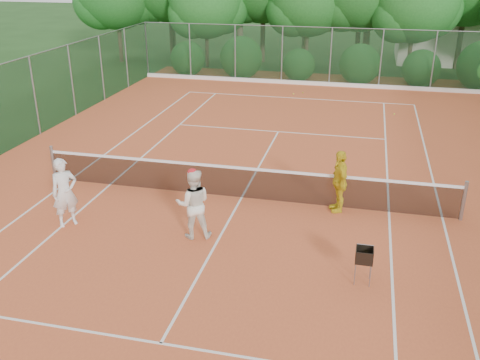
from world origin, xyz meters
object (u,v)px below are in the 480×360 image
(player_white, at_px, (65,192))
(player_center_grp, at_px, (193,204))
(player_yellow, at_px, (339,181))
(ball_hopper, at_px, (364,256))

(player_white, xyz_separation_m, player_center_grp, (3.37, 0.14, -0.01))
(player_center_grp, bearing_deg, player_yellow, 34.37)
(player_center_grp, relative_size, player_yellow, 1.04)
(player_white, height_order, ball_hopper, player_white)
(player_white, xyz_separation_m, player_yellow, (6.72, 2.43, -0.04))
(player_yellow, bearing_deg, player_center_grp, -74.04)
(player_center_grp, xyz_separation_m, ball_hopper, (4.10, -1.10, -0.25))
(player_white, relative_size, player_center_grp, 1.00)
(player_white, bearing_deg, player_center_grp, -44.53)
(player_center_grp, height_order, ball_hopper, player_center_grp)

